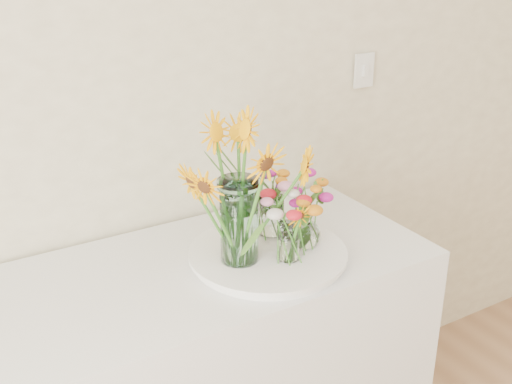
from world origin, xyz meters
TOP-DOWN VIEW (x-y plane):
  - tray at (-0.07, 1.86)m, footprint 0.42×0.42m
  - mason_jar at (-0.17, 1.86)m, footprint 0.11×0.11m
  - sunflower_bouquet at (-0.17, 1.86)m, footprint 0.61×0.61m
  - small_vase_a at (-0.05, 1.80)m, footprint 0.08×0.08m
  - wildflower_posy_a at (-0.05, 1.80)m, footprint 0.20×0.20m
  - small_vase_b at (0.04, 1.84)m, footprint 0.10×0.10m
  - wildflower_posy_b at (0.04, 1.84)m, footprint 0.22×0.22m
  - small_vase_c at (-0.01, 1.95)m, footprint 0.09×0.09m
  - wildflower_posy_c at (-0.01, 1.95)m, footprint 0.19×0.19m

SIDE VIEW (x-z plane):
  - tray at x=-0.07m, z-range 0.90..0.92m
  - small_vase_a at x=-0.05m, z-range 0.93..1.03m
  - small_vase_c at x=-0.01m, z-range 0.93..1.05m
  - small_vase_b at x=0.04m, z-range 0.93..1.06m
  - wildflower_posy_a at x=-0.05m, z-range 0.93..1.12m
  - wildflower_posy_c at x=-0.01m, z-range 0.93..1.14m
  - wildflower_posy_b at x=0.04m, z-range 0.92..1.15m
  - mason_jar at x=-0.17m, z-range 0.93..1.17m
  - sunflower_bouquet at x=-0.17m, z-range 0.93..1.35m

